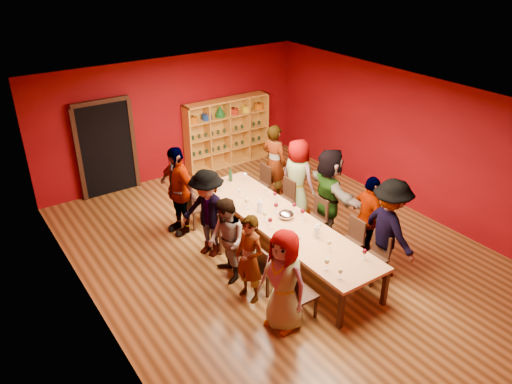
% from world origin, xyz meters
% --- Properties ---
extents(room_shell, '(7.10, 9.10, 3.04)m').
position_xyz_m(room_shell, '(0.00, 0.00, 1.50)').
color(room_shell, '#5A3618').
rests_on(room_shell, ground).
extents(tasting_table, '(1.10, 4.50, 0.75)m').
position_xyz_m(tasting_table, '(0.00, 0.00, 0.70)').
color(tasting_table, '#BA7B4D').
rests_on(tasting_table, ground).
extents(doorway, '(1.40, 0.17, 2.30)m').
position_xyz_m(doorway, '(-1.80, 4.43, 1.12)').
color(doorway, black).
rests_on(doorway, ground).
extents(shelving_unit, '(2.40, 0.40, 1.80)m').
position_xyz_m(shelving_unit, '(1.40, 4.32, 0.98)').
color(shelving_unit, gold).
rests_on(shelving_unit, ground).
extents(chair_person_left_0, '(0.42, 0.42, 0.89)m').
position_xyz_m(chair_person_left_0, '(-0.91, -1.61, 0.50)').
color(chair_person_left_0, black).
rests_on(chair_person_left_0, ground).
extents(person_left_0, '(0.65, 0.93, 1.72)m').
position_xyz_m(person_left_0, '(-1.19, -1.61, 0.86)').
color(person_left_0, pink).
rests_on(person_left_0, ground).
extents(chair_person_left_1, '(0.42, 0.42, 0.89)m').
position_xyz_m(chair_person_left_1, '(-0.91, -0.76, 0.50)').
color(chair_person_left_1, black).
rests_on(chair_person_left_1, ground).
extents(person_left_1, '(0.53, 0.65, 1.57)m').
position_xyz_m(person_left_1, '(-1.25, -0.76, 0.78)').
color(person_left_1, '#15163B').
rests_on(person_left_1, ground).
extents(chair_person_left_2, '(0.42, 0.42, 0.89)m').
position_xyz_m(chair_person_left_2, '(-0.91, -0.08, 0.50)').
color(chair_person_left_2, black).
rests_on(chair_person_left_2, ground).
extents(person_left_2, '(0.57, 0.84, 1.58)m').
position_xyz_m(person_left_2, '(-1.28, -0.08, 0.79)').
color(person_left_2, '#547DAE').
rests_on(person_left_2, ground).
extents(chair_person_left_3, '(0.42, 0.42, 0.89)m').
position_xyz_m(chair_person_left_3, '(-0.91, 0.80, 0.50)').
color(chair_person_left_3, black).
rests_on(chair_person_left_3, ground).
extents(person_left_3, '(0.89, 1.23, 1.76)m').
position_xyz_m(person_left_3, '(-1.15, 0.80, 0.88)').
color(person_left_3, '#D28C97').
rests_on(person_left_3, ground).
extents(chair_person_left_4, '(0.42, 0.42, 0.89)m').
position_xyz_m(chair_person_left_4, '(-0.91, 1.87, 0.50)').
color(chair_person_left_4, black).
rests_on(chair_person_left_4, ground).
extents(person_left_4, '(0.69, 1.17, 1.88)m').
position_xyz_m(person_left_4, '(-1.24, 1.87, 0.94)').
color(person_left_4, tan).
rests_on(person_left_4, ground).
extents(chair_person_right_0, '(0.42, 0.42, 0.89)m').
position_xyz_m(chair_person_right_0, '(0.91, -1.56, 0.50)').
color(chair_person_right_0, black).
rests_on(chair_person_right_0, ground).
extents(person_right_0, '(0.66, 1.27, 1.88)m').
position_xyz_m(person_right_0, '(1.16, -1.56, 0.94)').
color(person_right_0, '#4B4A4F').
rests_on(person_right_0, ground).
extents(chair_person_right_1, '(0.42, 0.42, 0.89)m').
position_xyz_m(chair_person_right_1, '(0.91, -0.94, 0.50)').
color(chair_person_right_1, black).
rests_on(chair_person_right_1, ground).
extents(person_right_1, '(0.63, 1.04, 1.65)m').
position_xyz_m(person_right_1, '(1.31, -0.94, 0.83)').
color(person_right_1, '#537DAC').
rests_on(person_right_1, ground).
extents(chair_person_right_2, '(0.42, 0.42, 0.89)m').
position_xyz_m(chair_person_right_2, '(0.91, 0.07, 0.50)').
color(chair_person_right_2, black).
rests_on(chair_person_right_2, ground).
extents(person_right_2, '(0.86, 1.81, 1.88)m').
position_xyz_m(person_right_2, '(1.20, 0.07, 0.94)').
color(person_right_2, '#16193C').
rests_on(person_right_2, ground).
extents(chair_person_right_3, '(0.42, 0.42, 0.89)m').
position_xyz_m(chair_person_right_3, '(0.91, 1.10, 0.50)').
color(chair_person_right_3, black).
rests_on(chair_person_right_3, ground).
extents(person_right_3, '(0.61, 0.92, 1.73)m').
position_xyz_m(person_right_3, '(1.23, 1.10, 0.87)').
color(person_right_3, '#46464B').
rests_on(person_right_3, ground).
extents(chair_person_right_4, '(0.42, 0.42, 0.89)m').
position_xyz_m(chair_person_right_4, '(0.91, 2.00, 0.50)').
color(chair_person_right_4, black).
rests_on(chair_person_right_4, ground).
extents(person_right_4, '(0.63, 0.76, 1.79)m').
position_xyz_m(person_right_4, '(1.27, 2.00, 0.90)').
color(person_right_4, '#131434').
rests_on(person_right_4, ground).
extents(wine_glass_0, '(0.09, 0.09, 0.22)m').
position_xyz_m(wine_glass_0, '(0.32, 1.78, 0.91)').
color(wine_glass_0, white).
rests_on(wine_glass_0, tasting_table).
extents(wine_glass_1, '(0.09, 0.09, 0.22)m').
position_xyz_m(wine_glass_1, '(-0.28, 1.83, 0.91)').
color(wine_glass_1, white).
rests_on(wine_glass_1, tasting_table).
extents(wine_glass_2, '(0.08, 0.08, 0.20)m').
position_xyz_m(wine_glass_2, '(0.27, -0.73, 0.89)').
color(wine_glass_2, white).
rests_on(wine_glass_2, tasting_table).
extents(wine_glass_3, '(0.09, 0.09, 0.22)m').
position_xyz_m(wine_glass_3, '(-0.30, 0.77, 0.91)').
color(wine_glass_3, white).
rests_on(wine_glass_3, tasting_table).
extents(wine_glass_4, '(0.09, 0.09, 0.22)m').
position_xyz_m(wine_glass_4, '(0.33, -0.18, 0.91)').
color(wine_glass_4, white).
rests_on(wine_glass_4, tasting_table).
extents(wine_glass_5, '(0.08, 0.08, 0.20)m').
position_xyz_m(wine_glass_5, '(-0.30, 0.16, 0.89)').
color(wine_glass_5, white).
rests_on(wine_glass_5, tasting_table).
extents(wine_glass_6, '(0.09, 0.09, 0.21)m').
position_xyz_m(wine_glass_6, '(0.06, 0.30, 0.90)').
color(wine_glass_6, white).
rests_on(wine_glass_6, tasting_table).
extents(wine_glass_7, '(0.08, 0.08, 0.20)m').
position_xyz_m(wine_glass_7, '(0.37, 0.12, 0.89)').
color(wine_glass_7, white).
rests_on(wine_glass_7, tasting_table).
extents(wine_glass_8, '(0.08, 0.08, 0.19)m').
position_xyz_m(wine_glass_8, '(0.04, -1.25, 0.89)').
color(wine_glass_8, white).
rests_on(wine_glass_8, tasting_table).
extents(wine_glass_9, '(0.07, 0.07, 0.19)m').
position_xyz_m(wine_glass_9, '(-0.35, -1.95, 0.88)').
color(wine_glass_9, white).
rests_on(wine_glass_9, tasting_table).
extents(wine_glass_10, '(0.07, 0.07, 0.19)m').
position_xyz_m(wine_glass_10, '(-0.29, -0.84, 0.88)').
color(wine_glass_10, white).
rests_on(wine_glass_10, tasting_table).
extents(wine_glass_11, '(0.07, 0.07, 0.18)m').
position_xyz_m(wine_glass_11, '(-0.15, 1.26, 0.88)').
color(wine_glass_11, white).
rests_on(wine_glass_11, tasting_table).
extents(wine_glass_12, '(0.09, 0.09, 0.21)m').
position_xyz_m(wine_glass_12, '(-0.37, -1.66, 0.90)').
color(wine_glass_12, white).
rests_on(wine_glass_12, tasting_table).
extents(wine_glass_13, '(0.08, 0.08, 0.21)m').
position_xyz_m(wine_glass_13, '(-0.36, -0.10, 0.90)').
color(wine_glass_13, white).
rests_on(wine_glass_13, tasting_table).
extents(wine_glass_14, '(0.08, 0.08, 0.20)m').
position_xyz_m(wine_glass_14, '(0.33, -1.79, 0.90)').
color(wine_glass_14, white).
rests_on(wine_glass_14, tasting_table).
extents(wine_glass_15, '(0.07, 0.07, 0.18)m').
position_xyz_m(wine_glass_15, '(0.35, 0.72, 0.88)').
color(wine_glass_15, white).
rests_on(wine_glass_15, tasting_table).
extents(wine_glass_16, '(0.07, 0.07, 0.18)m').
position_xyz_m(wine_glass_16, '(0.31, 0.98, 0.88)').
color(wine_glass_16, white).
rests_on(wine_glass_16, tasting_table).
extents(wine_glass_17, '(0.08, 0.08, 0.20)m').
position_xyz_m(wine_glass_17, '(-0.33, 1.71, 0.90)').
color(wine_glass_17, white).
rests_on(wine_glass_17, tasting_table).
extents(spittoon_bowl, '(0.30, 0.30, 0.16)m').
position_xyz_m(spittoon_bowl, '(0.10, 0.02, 0.82)').
color(spittoon_bowl, '#B3B6BA').
rests_on(spittoon_bowl, tasting_table).
extents(carafe_a, '(0.13, 0.13, 0.27)m').
position_xyz_m(carafe_a, '(-0.18, 0.49, 0.87)').
color(carafe_a, white).
rests_on(carafe_a, tasting_table).
extents(carafe_b, '(0.11, 0.11, 0.26)m').
position_xyz_m(carafe_b, '(0.13, -0.82, 0.87)').
color(carafe_b, white).
rests_on(carafe_b, tasting_table).
extents(wine_bottle, '(0.10, 0.10, 0.32)m').
position_xyz_m(wine_bottle, '(0.08, 1.98, 0.87)').
color(wine_bottle, '#123319').
rests_on(wine_bottle, tasting_table).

